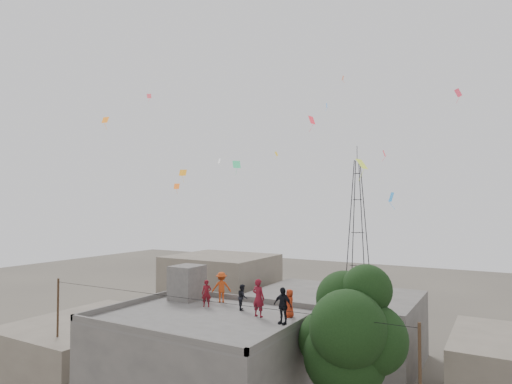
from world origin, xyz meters
TOP-DOWN VIEW (x-y plane):
  - main_building at (0.00, 0.00)m, footprint 10.00×8.00m
  - parapet at (0.00, 0.00)m, footprint 10.00×8.00m
  - stair_head_box at (-3.20, 2.60)m, footprint 1.60×1.80m
  - neighbor_west at (-11.00, 2.00)m, footprint 8.00×10.00m
  - neighbor_north at (2.00, 14.00)m, footprint 12.00×9.00m
  - neighbor_northwest at (-10.00, 16.00)m, footprint 9.00×8.00m
  - tree at (7.37, 0.60)m, footprint 4.90×4.60m
  - utility_line at (0.50, -1.25)m, footprint 20.12×0.62m
  - transmission_tower at (-4.00, 40.00)m, footprint 2.97×2.97m
  - person_red_adult at (2.50, 1.22)m, footprint 0.74×0.53m
  - person_orange_child at (3.87, 1.97)m, footprint 0.76×0.79m
  - person_dark_child at (1.03, 2.06)m, footprint 0.79×0.83m
  - person_dark_adult at (4.14, 0.64)m, footprint 1.06×0.58m
  - person_orange_adult at (-0.97, 2.97)m, footprint 1.28×1.21m
  - person_red_child at (-1.05, 1.65)m, footprint 0.63×0.56m
  - kites at (0.78, 7.18)m, footprint 22.72×16.86m

SIDE VIEW (x-z plane):
  - neighbor_west at x=-11.00m, z-range 0.00..4.00m
  - neighbor_north at x=2.00m, z-range 0.00..5.00m
  - main_building at x=0.00m, z-range 0.00..6.10m
  - neighbor_northwest at x=-10.00m, z-range 0.00..7.00m
  - utility_line at x=0.50m, z-range 0.13..7.53m
  - tree at x=7.37m, z-range 1.55..10.65m
  - parapet at x=0.00m, z-range 6.10..6.40m
  - person_dark_child at x=1.03m, z-range 6.10..7.45m
  - person_orange_child at x=3.87m, z-range 6.10..7.47m
  - person_red_child at x=-1.05m, z-range 6.10..7.56m
  - person_dark_adult at x=4.14m, z-range 6.10..7.82m
  - person_orange_adult at x=-0.97m, z-range 6.10..7.83m
  - person_red_adult at x=2.50m, z-range 6.10..7.99m
  - stair_head_box at x=-3.20m, z-range 6.10..8.10m
  - transmission_tower at x=-4.00m, z-range -0.93..19.07m
  - kites at x=0.78m, z-range 10.34..20.77m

